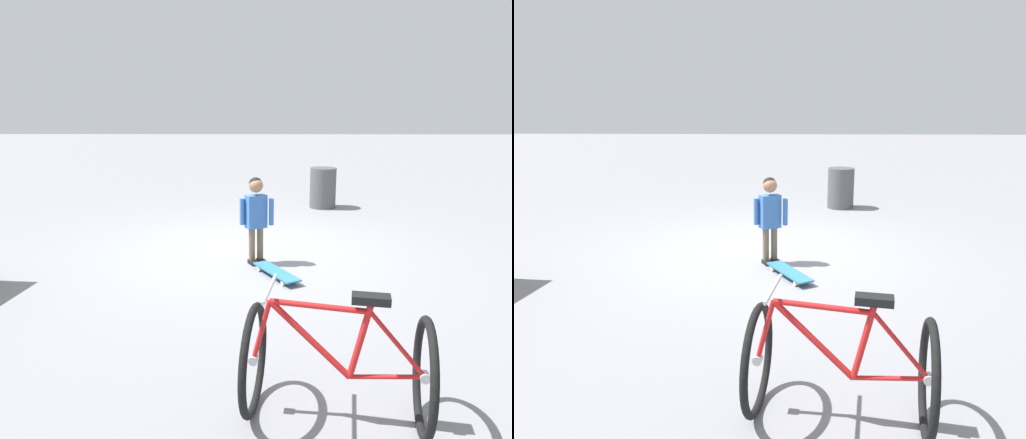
# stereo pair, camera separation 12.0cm
# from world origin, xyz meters

# --- Properties ---
(ground_plane) EXTENTS (50.00, 50.00, 0.00)m
(ground_plane) POSITION_xyz_m (0.00, 0.00, 0.00)
(ground_plane) COLOR gray
(child_person) EXTENTS (0.41, 0.25, 1.06)m
(child_person) POSITION_xyz_m (0.11, -0.50, 0.66)
(child_person) COLOR brown
(child_person) RESTS_ON ground
(skateboard) EXTENTS (0.53, 0.75, 0.07)m
(skateboard) POSITION_xyz_m (0.34, -0.99, 0.06)
(skateboard) COLOR teal
(skateboard) RESTS_ON ground
(bicycle_near) EXTENTS (1.18, 0.89, 0.85)m
(bicycle_near) POSITION_xyz_m (0.63, -3.51, 0.38)
(bicycle_near) COLOR black
(bicycle_near) RESTS_ON ground
(trash_bin) EXTENTS (0.48, 0.48, 0.75)m
(trash_bin) POSITION_xyz_m (1.32, 2.77, 0.37)
(trash_bin) COLOR #4C4C51
(trash_bin) RESTS_ON ground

